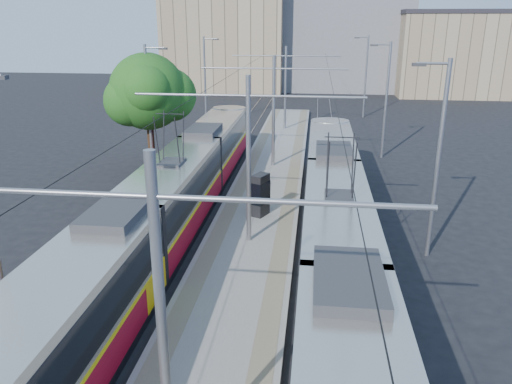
# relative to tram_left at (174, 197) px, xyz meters

# --- Properties ---
(ground) EXTENTS (160.00, 160.00, 0.00)m
(ground) POSITION_rel_tram_left_xyz_m (3.60, -9.16, -1.70)
(ground) COLOR black
(ground) RESTS_ON ground
(platform) EXTENTS (4.00, 50.00, 0.30)m
(platform) POSITION_rel_tram_left_xyz_m (3.60, 7.84, -1.55)
(platform) COLOR gray
(platform) RESTS_ON ground
(tactile_strip_left) EXTENTS (0.70, 50.00, 0.01)m
(tactile_strip_left) POSITION_rel_tram_left_xyz_m (2.15, 7.84, -1.40)
(tactile_strip_left) COLOR gray
(tactile_strip_left) RESTS_ON platform
(tactile_strip_right) EXTENTS (0.70, 50.00, 0.01)m
(tactile_strip_right) POSITION_rel_tram_left_xyz_m (5.05, 7.84, -1.40)
(tactile_strip_right) COLOR gray
(tactile_strip_right) RESTS_ON platform
(rails) EXTENTS (8.71, 70.00, 0.03)m
(rails) POSITION_rel_tram_left_xyz_m (3.60, 7.84, -1.69)
(rails) COLOR gray
(rails) RESTS_ON ground
(tram_left) EXTENTS (2.43, 32.14, 5.50)m
(tram_left) POSITION_rel_tram_left_xyz_m (0.00, 0.00, 0.00)
(tram_left) COLOR black
(tram_left) RESTS_ON ground
(tram_right) EXTENTS (2.43, 31.37, 5.50)m
(tram_right) POSITION_rel_tram_left_xyz_m (7.20, -3.73, 0.15)
(tram_right) COLOR black
(tram_right) RESTS_ON ground
(catenary) EXTENTS (9.20, 70.00, 7.00)m
(catenary) POSITION_rel_tram_left_xyz_m (3.60, 4.99, 2.82)
(catenary) COLOR gray
(catenary) RESTS_ON platform
(street_lamps) EXTENTS (15.18, 38.22, 8.00)m
(street_lamps) POSITION_rel_tram_left_xyz_m (3.60, 11.84, 2.48)
(street_lamps) COLOR gray
(street_lamps) RESTS_ON ground
(shelter) EXTENTS (0.92, 1.09, 2.07)m
(shelter) POSITION_rel_tram_left_xyz_m (3.77, 1.82, -0.32)
(shelter) COLOR black
(shelter) RESTS_ON platform
(tree) EXTENTS (5.18, 4.78, 7.52)m
(tree) POSITION_rel_tram_left_xyz_m (-3.75, 9.44, 3.38)
(tree) COLOR #382314
(tree) RESTS_ON ground
(building_left) EXTENTS (16.32, 12.24, 14.99)m
(building_left) POSITION_rel_tram_left_xyz_m (-6.40, 50.84, 5.80)
(building_left) COLOR tan
(building_left) RESTS_ON ground
(building_centre) EXTENTS (18.36, 14.28, 13.75)m
(building_centre) POSITION_rel_tram_left_xyz_m (9.60, 54.84, 5.18)
(building_centre) COLOR slate
(building_centre) RESTS_ON ground
(building_right) EXTENTS (14.28, 10.20, 10.66)m
(building_right) POSITION_rel_tram_left_xyz_m (23.60, 48.84, 3.64)
(building_right) COLOR tan
(building_right) RESTS_ON ground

